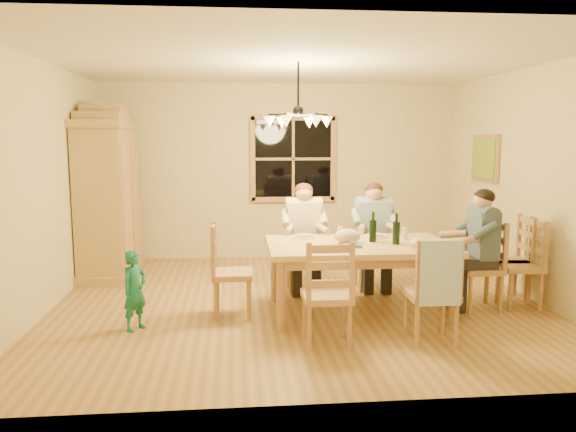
{
  "coord_description": "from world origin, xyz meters",
  "views": [
    {
      "loc": [
        -0.7,
        -6.23,
        1.88
      ],
      "look_at": [
        -0.1,
        0.1,
        0.99
      ],
      "focal_mm": 35.0,
      "sensor_mm": 36.0,
      "label": 1
    }
  ],
  "objects": [
    {
      "name": "painting",
      "position": [
        2.71,
        1.2,
        1.6
      ],
      "size": [
        0.06,
        0.78,
        0.64
      ],
      "color": "olive",
      "rests_on": "wall_right"
    },
    {
      "name": "towel",
      "position": [
        1.08,
        -1.55,
        0.7
      ],
      "size": [
        0.38,
        0.1,
        0.58
      ],
      "primitive_type": "cube",
      "rotation": [
        0.0,
        0.0,
        -0.01
      ],
      "color": "#9CB6D4",
      "rests_on": "chair_near_right"
    },
    {
      "name": "chair_far_left",
      "position": [
        0.13,
        0.48,
        0.3
      ],
      "size": [
        0.44,
        0.42,
        0.99
      ],
      "rotation": [
        0.0,
        0.0,
        3.13
      ],
      "color": "#A46F48",
      "rests_on": "floor"
    },
    {
      "name": "adult_plaid_man",
      "position": [
        0.99,
        0.47,
        0.84
      ],
      "size": [
        0.4,
        0.42,
        0.87
      ],
      "rotation": [
        0.0,
        0.0,
        3.13
      ],
      "color": "#355B94",
      "rests_on": "floor"
    },
    {
      "name": "chair_near_right",
      "position": [
        1.09,
        -1.36,
        0.3
      ],
      "size": [
        0.44,
        0.42,
        0.99
      ],
      "rotation": [
        0.0,
        0.0,
        -0.01
      ],
      "color": "#A46F48",
      "rests_on": "floor"
    },
    {
      "name": "wine_glass_a",
      "position": [
        0.46,
        -0.16,
        0.83
      ],
      "size": [
        0.06,
        0.06,
        0.14
      ],
      "primitive_type": "cylinder",
      "color": "silver",
      "rests_on": "dining_table"
    },
    {
      "name": "wine_bottle_a",
      "position": [
        0.77,
        -0.37,
        0.93
      ],
      "size": [
        0.08,
        0.08,
        0.33
      ],
      "primitive_type": "cylinder",
      "color": "black",
      "rests_on": "dining_table"
    },
    {
      "name": "window",
      "position": [
        0.2,
        2.47,
        1.55
      ],
      "size": [
        1.3,
        0.06,
        1.3
      ],
      "color": "black",
      "rests_on": "wall_back"
    },
    {
      "name": "cap",
      "position": [
        1.17,
        -0.76,
        0.82
      ],
      "size": [
        0.2,
        0.2,
        0.11
      ],
      "primitive_type": "ellipsoid",
      "color": "beige",
      "rests_on": "dining_table"
    },
    {
      "name": "adult_slate_man",
      "position": [
        1.96,
        -0.45,
        0.84
      ],
      "size": [
        0.42,
        0.4,
        0.87
      ],
      "rotation": [
        0.0,
        0.0,
        1.56
      ],
      "color": "#42566A",
      "rests_on": "floor"
    },
    {
      "name": "wall_left",
      "position": [
        -2.75,
        0.0,
        1.35
      ],
      "size": [
        0.02,
        5.0,
        2.7
      ],
      "primitive_type": "cube",
      "color": "#C5B78C",
      "rests_on": "floor"
    },
    {
      "name": "child",
      "position": [
        -1.69,
        -0.78,
        0.4
      ],
      "size": [
        0.33,
        0.34,
        0.79
      ],
      "primitive_type": "imported",
      "rotation": [
        0.0,
        0.0,
        0.92
      ],
      "color": "#19725D",
      "rests_on": "floor"
    },
    {
      "name": "chair_end_right",
      "position": [
        1.96,
        -0.45,
        0.3
      ],
      "size": [
        0.42,
        0.44,
        0.99
      ],
      "rotation": [
        0.0,
        0.0,
        1.56
      ],
      "color": "#A46F48",
      "rests_on": "floor"
    },
    {
      "name": "chair_near_left",
      "position": [
        0.11,
        -1.35,
        0.3
      ],
      "size": [
        0.44,
        0.42,
        0.99
      ],
      "rotation": [
        0.0,
        0.0,
        -0.01
      ],
      "color": "#A46F48",
      "rests_on": "floor"
    },
    {
      "name": "ceiling",
      "position": [
        0.0,
        0.0,
        2.7
      ],
      "size": [
        5.5,
        5.0,
        0.02
      ],
      "primitive_type": "cube",
      "color": "white",
      "rests_on": "wall_back"
    },
    {
      "name": "napkin",
      "position": [
        0.49,
        -0.63,
        0.78
      ],
      "size": [
        0.18,
        0.14,
        0.03
      ],
      "primitive_type": "cube",
      "rotation": [
        0.0,
        0.0,
        -0.01
      ],
      "color": "#465F81",
      "rests_on": "dining_table"
    },
    {
      "name": "plate_slate",
      "position": [
        1.32,
        -0.42,
        0.77
      ],
      "size": [
        0.26,
        0.26,
        0.02
      ],
      "primitive_type": "cylinder",
      "color": "white",
      "rests_on": "dining_table"
    },
    {
      "name": "chair_far_right",
      "position": [
        0.99,
        0.47,
        0.3
      ],
      "size": [
        0.44,
        0.42,
        0.99
      ],
      "rotation": [
        0.0,
        0.0,
        3.13
      ],
      "color": "#A46F48",
      "rests_on": "floor"
    },
    {
      "name": "plate_woman",
      "position": [
        0.06,
        -0.06,
        0.77
      ],
      "size": [
        0.26,
        0.26,
        0.02
      ],
      "primitive_type": "cylinder",
      "color": "white",
      "rests_on": "dining_table"
    },
    {
      "name": "chair_spare_front",
      "position": [
        2.45,
        -0.39,
        0.3
      ],
      "size": [
        0.46,
        0.47,
        0.99
      ],
      "rotation": [
        0.0,
        0.0,
        1.49
      ],
      "color": "#A46F48",
      "rests_on": "floor"
    },
    {
      "name": "wall_right",
      "position": [
        2.75,
        0.0,
        1.35
      ],
      "size": [
        0.02,
        5.0,
        2.7
      ],
      "primitive_type": "cube",
      "color": "#C5B78C",
      "rests_on": "floor"
    },
    {
      "name": "chair_spare_back",
      "position": [
        2.45,
        -0.13,
        0.3
      ],
      "size": [
        0.44,
        0.46,
        0.99
      ],
      "rotation": [
        0.0,
        0.0,
        1.52
      ],
      "color": "#A46F48",
      "rests_on": "floor"
    },
    {
      "name": "chair_end_left",
      "position": [
        -0.74,
        -0.43,
        0.3
      ],
      "size": [
        0.42,
        0.44,
        0.99
      ],
      "rotation": [
        0.0,
        0.0,
        -1.58
      ],
      "color": "#A46F48",
      "rests_on": "floor"
    },
    {
      "name": "chandelier",
      "position": [
        -0.0,
        0.0,
        2.08
      ],
      "size": [
        0.77,
        0.68,
        0.71
      ],
      "color": "black",
      "rests_on": "ceiling"
    },
    {
      "name": "adult_woman",
      "position": [
        0.13,
        0.48,
        0.84
      ],
      "size": [
        0.4,
        0.42,
        0.87
      ],
      "rotation": [
        0.0,
        0.0,
        3.13
      ],
      "color": "#C5B598",
      "rests_on": "floor"
    },
    {
      "name": "wall_back",
      "position": [
        0.0,
        2.5,
        1.35
      ],
      "size": [
        5.5,
        0.02,
        2.7
      ],
      "primitive_type": "cube",
      "color": "#C5B78C",
      "rests_on": "floor"
    },
    {
      "name": "floor",
      "position": [
        0.0,
        0.0,
        0.0
      ],
      "size": [
        5.5,
        5.5,
        0.0
      ],
      "primitive_type": "plane",
      "color": "olive",
      "rests_on": "ground"
    },
    {
      "name": "cloth_bundle",
      "position": [
        0.49,
        -0.42,
        0.84
      ],
      "size": [
        0.28,
        0.22,
        0.15
      ],
      "primitive_type": "ellipsoid",
      "color": "tan",
      "rests_on": "dining_table"
    },
    {
      "name": "wine_bottle_b",
      "position": [
        0.99,
        -0.53,
        0.93
      ],
      "size": [
        0.08,
        0.08,
        0.33
      ],
      "primitive_type": "cylinder",
      "color": "black",
      "rests_on": "dining_table"
    },
    {
      "name": "armoire",
      "position": [
        -2.42,
        1.56,
        1.06
      ],
      "size": [
        0.66,
        1.4,
        2.3
      ],
      "color": "olive",
      "rests_on": "floor"
    },
    {
      "name": "plate_plaid",
      "position": [
        0.88,
        -0.09,
        0.77
      ],
      "size": [
        0.26,
        0.26,
        0.02
      ],
      "primitive_type": "cylinder",
      "color": "white",
      "rests_on": "dining_table"
    },
    {
      "name": "dining_table",
      "position": [
        0.61,
        -0.44,
        0.66
      ],
      "size": [
        1.95,
        1.2,
        0.76
      ],
      "rotation": [
        0.0,
        0.0,
        -0.01
      ],
      "color": "tan",
      "rests_on": "floor"
    },
    {
      "name": "wine_glass_b",
      "position": [
        1.16,
        -0.27,
        0.83
      ],
      "size": [
        0.06,
        0.06,
        0.14
      ],
      "primitive_type": "cylinder",
      "color": "silver",
      "rests_on": "dining_table"
    }
  ]
}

